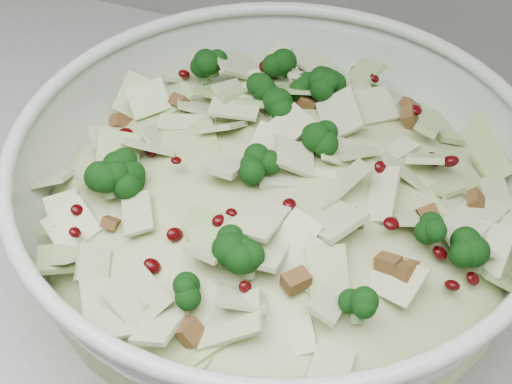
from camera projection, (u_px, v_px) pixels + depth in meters
mixing_bowl at (277, 216)px, 0.58m from camera, size 0.50×0.50×0.16m
salad at (277, 193)px, 0.56m from camera, size 0.40×0.40×0.16m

